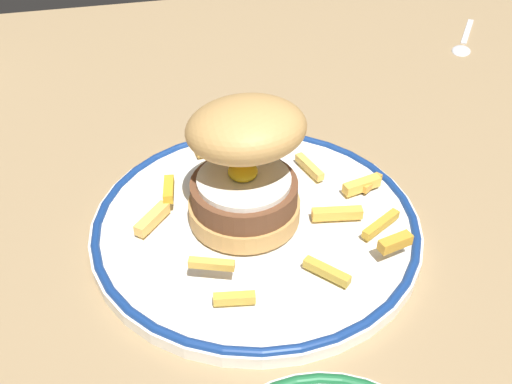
# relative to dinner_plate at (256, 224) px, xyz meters

# --- Properties ---
(ground_plane) EXTENTS (1.34, 1.08, 0.04)m
(ground_plane) POSITION_rel_dinner_plate_xyz_m (-0.02, 0.04, -0.03)
(ground_plane) COLOR #937853
(dinner_plate) EXTENTS (0.30, 0.30, 0.02)m
(dinner_plate) POSITION_rel_dinner_plate_xyz_m (0.00, 0.00, 0.00)
(dinner_plate) COLOR white
(dinner_plate) RESTS_ON ground_plane
(burger) EXTENTS (0.12, 0.13, 0.12)m
(burger) POSITION_rel_dinner_plate_xyz_m (-0.01, 0.01, 0.07)
(burger) COLOR tan
(burger) RESTS_ON dinner_plate
(fries_pile) EXTENTS (0.24, 0.25, 0.02)m
(fries_pile) POSITION_rel_dinner_plate_xyz_m (0.03, -0.00, 0.01)
(fries_pile) COLOR gold
(fries_pile) RESTS_ON dinner_plate
(spoon) EXTENTS (0.09, 0.12, 0.01)m
(spoon) POSITION_rel_dinner_plate_xyz_m (0.37, 0.31, -0.00)
(spoon) COLOR silver
(spoon) RESTS_ON ground_plane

